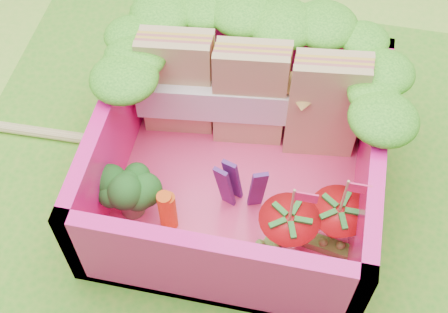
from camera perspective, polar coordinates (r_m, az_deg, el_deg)
ground at (r=3.28m, az=-1.01°, el=-1.82°), size 14.00×14.00×0.00m
placemat at (r=3.26m, az=-1.01°, el=-1.68°), size 2.60×2.60×0.03m
bento_floor at (r=3.18m, az=1.24°, el=-2.52°), size 1.30×1.30×0.05m
bento_box at (r=2.98m, az=1.32°, el=0.05°), size 1.30×1.30×0.55m
lettuce_ruffle at (r=3.00m, az=3.03°, el=10.43°), size 1.43×0.77×0.11m
sandwich_stack at (r=3.10m, az=2.55°, el=5.61°), size 1.15×0.31×0.63m
broccoli at (r=2.95m, az=-8.72°, el=-2.93°), size 0.33×0.33×0.27m
carrot_sticks at (r=2.93m, az=-5.18°, el=-5.01°), size 0.08×0.08×0.27m
purple_wedges at (r=2.93m, az=1.32°, el=-2.65°), size 0.22×0.09×0.38m
strawberry_left at (r=2.87m, az=5.79°, el=-6.98°), size 0.27×0.27×0.51m
strawberry_right at (r=2.92m, az=10.17°, el=-6.14°), size 0.27×0.27×0.51m
snap_peas at (r=3.02m, az=8.05°, el=-6.81°), size 0.54×0.59×0.05m
chopsticks at (r=3.58m, az=-18.71°, el=2.45°), size 2.39×0.13×0.05m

